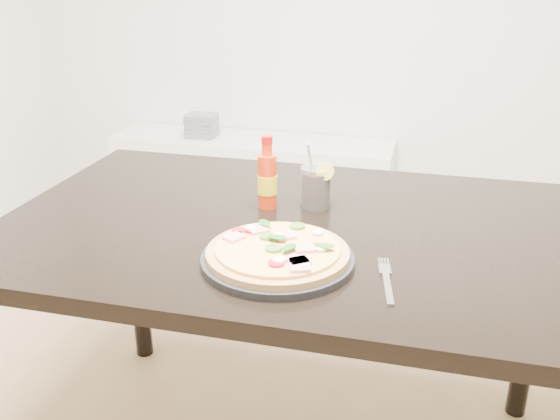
% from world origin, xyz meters
% --- Properties ---
extents(dining_table, '(1.40, 0.90, 0.75)m').
position_xyz_m(dining_table, '(-0.23, 0.55, 0.67)').
color(dining_table, black).
rests_on(dining_table, ground).
extents(plate, '(0.32, 0.32, 0.02)m').
position_xyz_m(plate, '(-0.21, 0.33, 0.76)').
color(plate, black).
rests_on(plate, dining_table).
extents(pizza, '(0.30, 0.30, 0.03)m').
position_xyz_m(pizza, '(-0.21, 0.34, 0.78)').
color(pizza, tan).
rests_on(pizza, plate).
extents(hot_sauce_bottle, '(0.06, 0.06, 0.19)m').
position_xyz_m(hot_sauce_bottle, '(-0.32, 0.63, 0.82)').
color(hot_sauce_bottle, red).
rests_on(hot_sauce_bottle, dining_table).
extents(cola_cup, '(0.09, 0.08, 0.17)m').
position_xyz_m(cola_cup, '(-0.20, 0.67, 0.80)').
color(cola_cup, black).
rests_on(cola_cup, dining_table).
extents(fork, '(0.05, 0.19, 0.00)m').
position_xyz_m(fork, '(0.01, 0.32, 0.75)').
color(fork, silver).
rests_on(fork, dining_table).
extents(media_console, '(1.40, 0.34, 0.50)m').
position_xyz_m(media_console, '(-0.80, 2.07, 0.25)').
color(media_console, white).
rests_on(media_console, ground).
extents(cd_stack, '(0.14, 0.12, 0.11)m').
position_xyz_m(cd_stack, '(-1.05, 2.05, 0.56)').
color(cd_stack, slate).
rests_on(cd_stack, media_console).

